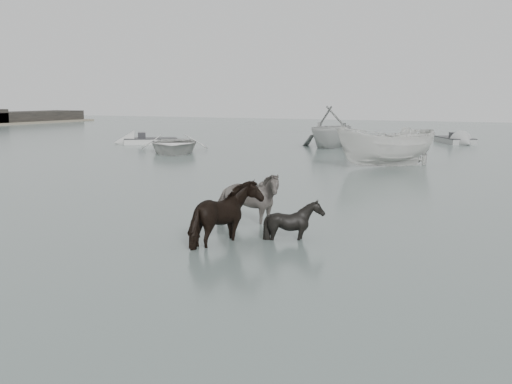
% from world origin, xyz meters
% --- Properties ---
extents(ground, '(140.00, 140.00, 0.00)m').
position_xyz_m(ground, '(0.00, 0.00, 0.00)').
color(ground, '#4D5C58').
rests_on(ground, ground).
extents(pony_pinto, '(1.91, 1.01, 1.56)m').
position_xyz_m(pony_pinto, '(0.37, 3.06, 0.78)').
color(pony_pinto, black).
rests_on(pony_pinto, ground).
extents(pony_dark, '(1.68, 1.85, 1.58)m').
position_xyz_m(pony_dark, '(1.02, 0.88, 0.79)').
color(pony_dark, black).
rests_on(pony_dark, ground).
extents(pony_black, '(1.27, 1.18, 1.18)m').
position_xyz_m(pony_black, '(2.12, 1.92, 0.59)').
color(pony_black, black).
rests_on(pony_black, ground).
extents(rowboat_lead, '(6.20, 6.71, 1.13)m').
position_xyz_m(rowboat_lead, '(-12.55, 19.19, 0.57)').
color(rowboat_lead, silver).
rests_on(rowboat_lead, ground).
extents(rowboat_trail, '(4.90, 5.52, 2.68)m').
position_xyz_m(rowboat_trail, '(-5.81, 26.55, 1.34)').
color(rowboat_trail, '#AFB1AE').
rests_on(rowboat_trail, ground).
extents(boat_small, '(4.83, 5.00, 1.95)m').
position_xyz_m(boat_small, '(0.07, 17.37, 0.98)').
color(boat_small, silver).
rests_on(boat_small, ground).
extents(skiff_outer, '(4.79, 4.14, 0.75)m').
position_xyz_m(skiff_outer, '(-17.51, 23.95, 0.38)').
color(skiff_outer, '#B4B4AF').
rests_on(skiff_outer, ground).
extents(skiff_mid, '(3.98, 5.40, 0.75)m').
position_xyz_m(skiff_mid, '(0.39, 33.69, 0.38)').
color(skiff_mid, gray).
rests_on(skiff_mid, ground).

